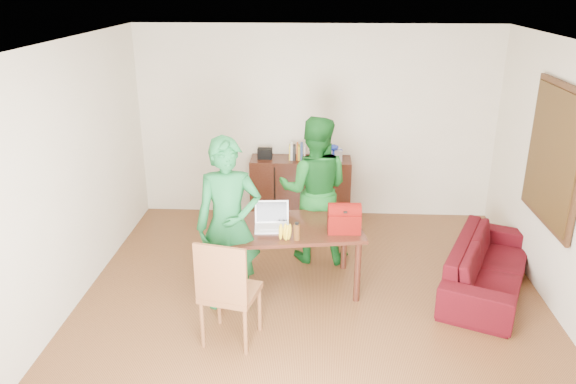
# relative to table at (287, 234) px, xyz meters

# --- Properties ---
(room) EXTENTS (5.20, 5.70, 2.90)m
(room) POSITION_rel_table_xyz_m (0.30, -0.44, 0.66)
(room) COLOR #4B2512
(room) RESTS_ON ground
(table) EXTENTS (1.70, 1.12, 0.74)m
(table) POSITION_rel_table_xyz_m (0.00, 0.00, 0.00)
(table) COLOR black
(table) RESTS_ON ground
(chair) EXTENTS (0.58, 0.57, 1.09)m
(chair) POSITION_rel_table_xyz_m (-0.48, -1.01, -0.34)
(chair) COLOR brown
(chair) RESTS_ON ground
(person_near) EXTENTS (0.73, 0.54, 1.83)m
(person_near) POSITION_rel_table_xyz_m (-0.57, -0.39, 0.26)
(person_near) COLOR #16642E
(person_near) RESTS_ON ground
(person_far) EXTENTS (0.91, 0.73, 1.79)m
(person_far) POSITION_rel_table_xyz_m (0.29, 0.74, 0.24)
(person_far) COLOR #13551A
(person_far) RESTS_ON ground
(laptop) EXTENTS (0.39, 0.29, 0.26)m
(laptop) POSITION_rel_table_xyz_m (-0.16, -0.08, 0.14)
(laptop) COLOR white
(laptop) RESTS_ON table
(bananas) EXTENTS (0.20, 0.16, 0.07)m
(bananas) POSITION_rel_table_xyz_m (-0.00, -0.33, 0.12)
(bananas) COLOR yellow
(bananas) RESTS_ON table
(bottle) EXTENTS (0.08, 0.08, 0.19)m
(bottle) POSITION_rel_table_xyz_m (0.12, -0.33, 0.19)
(bottle) COLOR #522F12
(bottle) RESTS_ON table
(red_bag) EXTENTS (0.35, 0.21, 0.25)m
(red_bag) POSITION_rel_table_xyz_m (0.61, -0.10, 0.22)
(red_bag) COLOR #710B07
(red_bag) RESTS_ON table
(sofa) EXTENTS (1.44, 2.03, 0.55)m
(sofa) POSITION_rel_table_xyz_m (2.24, 0.10, -0.38)
(sofa) COLOR #350711
(sofa) RESTS_ON ground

